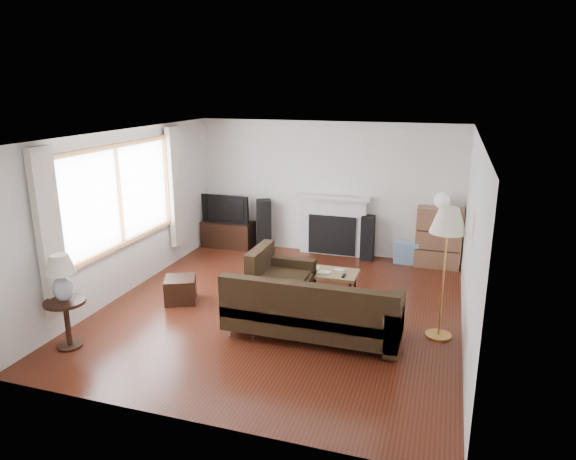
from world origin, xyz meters
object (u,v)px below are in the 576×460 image
(bookshelf, at_px, (439,238))
(sectional_sofa, at_px, (313,308))
(coffee_table, at_px, (325,283))
(side_table, at_px, (68,324))
(tv_stand, at_px, (228,234))
(floor_lamp, at_px, (444,274))

(bookshelf, distance_m, sectional_sofa, 3.52)
(coffee_table, xyz_separation_m, side_table, (-2.63, -2.57, 0.12))
(bookshelf, relative_size, sectional_sofa, 0.44)
(sectional_sofa, xyz_separation_m, side_table, (-2.80, -1.19, -0.08))
(tv_stand, relative_size, coffee_table, 1.04)
(sectional_sofa, bearing_deg, coffee_table, 96.86)
(coffee_table, height_order, floor_lamp, floor_lamp)
(sectional_sofa, relative_size, side_table, 3.93)
(sectional_sofa, height_order, coffee_table, sectional_sofa)
(sectional_sofa, xyz_separation_m, coffee_table, (-0.16, 1.37, -0.20))
(floor_lamp, distance_m, side_table, 4.69)
(tv_stand, height_order, side_table, side_table)
(bookshelf, relative_size, side_table, 1.74)
(tv_stand, xyz_separation_m, coffee_table, (2.43, -1.80, -0.06))
(sectional_sofa, xyz_separation_m, floor_lamp, (1.56, 0.46, 0.46))
(coffee_table, bearing_deg, side_table, -135.93)
(tv_stand, height_order, coffee_table, tv_stand)
(coffee_table, height_order, side_table, side_table)
(coffee_table, distance_m, side_table, 3.68)
(tv_stand, xyz_separation_m, side_table, (-0.20, -4.37, 0.05))
(bookshelf, xyz_separation_m, floor_lamp, (0.13, -2.75, 0.32))
(tv_stand, height_order, bookshelf, bookshelf)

